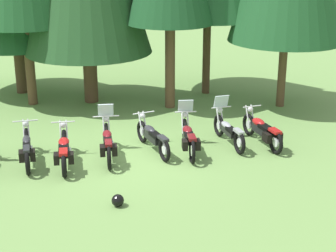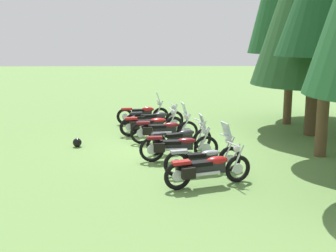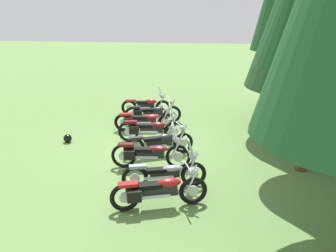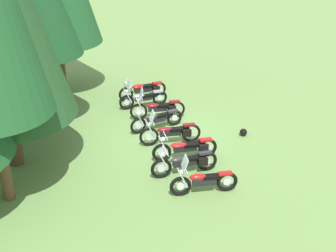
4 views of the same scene
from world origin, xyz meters
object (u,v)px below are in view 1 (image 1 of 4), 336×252
motorcycle_1 (27,148)px  motorcycle_2 (64,150)px  motorcycle_4 (153,137)px  motorcycle_7 (263,130)px  motorcycle_5 (189,137)px  dropped_helmet (118,200)px  motorcycle_6 (229,130)px  motorcycle_3 (108,142)px

motorcycle_1 → motorcycle_2: 1.02m
motorcycle_4 → motorcycle_7: motorcycle_7 is taller
motorcycle_5 → dropped_helmet: (-1.78, -3.24, -0.33)m
motorcycle_1 → motorcycle_2: bearing=-109.6°
motorcycle_2 → dropped_helmet: 2.90m
motorcycle_2 → motorcycle_7: size_ratio=1.06×
motorcycle_2 → motorcycle_7: bearing=-84.7°
motorcycle_2 → motorcycle_7: (5.60, 1.45, 0.02)m
motorcycle_5 → motorcycle_7: (2.21, 0.60, -0.02)m
motorcycle_2 → motorcycle_1: bearing=74.6°
motorcycle_6 → dropped_helmet: size_ratio=7.35×
motorcycle_1 → motorcycle_4: 3.49m
motorcycle_6 → motorcycle_3: bearing=89.9°
motorcycle_1 → motorcycle_4: size_ratio=1.07×
motorcycle_3 → motorcycle_7: size_ratio=1.05×
motorcycle_7 → dropped_helmet: size_ratio=7.58×
motorcycle_5 → dropped_helmet: motorcycle_5 is taller
motorcycle_2 → dropped_helmet: (1.61, -2.39, -0.29)m
motorcycle_6 → motorcycle_7: bearing=-109.1°
motorcycle_7 → motorcycle_6: bearing=68.1°
motorcycle_3 → motorcycle_7: motorcycle_3 is taller
motorcycle_4 → motorcycle_7: (3.24, 0.48, 0.02)m
motorcycle_4 → dropped_helmet: size_ratio=7.27×
motorcycle_1 → motorcycle_5: bearing=-93.9°
motorcycle_3 → motorcycle_5: size_ratio=1.00×
motorcycle_4 → motorcycle_6: size_ratio=0.99×
motorcycle_3 → dropped_helmet: 2.91m
motorcycle_7 → motorcycle_1: bearing=82.0°
motorcycle_5 → motorcycle_3: bearing=94.8°
motorcycle_4 → motorcycle_7: 3.27m
motorcycle_3 → motorcycle_5: (2.26, 0.39, -0.00)m
motorcycle_3 → motorcycle_6: motorcycle_3 is taller
motorcycle_4 → motorcycle_6: (2.24, 0.52, 0.00)m
motorcycle_5 → motorcycle_7: 2.29m
motorcycle_6 → motorcycle_2: bearing=91.3°
motorcycle_2 → motorcycle_3: size_ratio=1.01×
motorcycle_5 → motorcycle_1: bearing=94.6°
motorcycle_6 → dropped_helmet: 4.91m
motorcycle_4 → motorcycle_5: (1.03, -0.13, 0.04)m
motorcycle_2 → motorcycle_5: bearing=-85.1°
motorcycle_5 → dropped_helmet: bearing=146.3°
motorcycle_6 → motorcycle_5: bearing=101.3°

